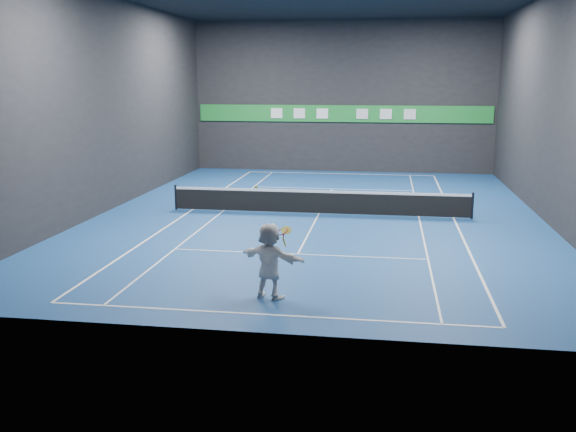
% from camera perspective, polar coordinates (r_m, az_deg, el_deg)
% --- Properties ---
extents(ground, '(26.00, 26.00, 0.00)m').
position_cam_1_polar(ground, '(26.82, 2.76, 0.18)').
color(ground, navy).
rests_on(ground, ground).
extents(wall_back, '(18.00, 0.10, 9.00)m').
position_cam_1_polar(wall_back, '(39.21, 4.88, 10.52)').
color(wall_back, black).
rests_on(wall_back, ground).
extents(wall_front, '(18.00, 0.10, 9.00)m').
position_cam_1_polar(wall_front, '(13.42, -3.00, 7.78)').
color(wall_front, black).
rests_on(wall_front, ground).
extents(wall_left, '(0.10, 26.00, 9.00)m').
position_cam_1_polar(wall_left, '(28.64, -15.62, 9.60)').
color(wall_left, black).
rests_on(wall_left, ground).
extents(wall_right, '(0.10, 26.00, 9.00)m').
position_cam_1_polar(wall_right, '(26.87, 22.57, 9.00)').
color(wall_right, black).
rests_on(wall_right, ground).
extents(baseline_near, '(10.98, 0.08, 0.01)m').
position_cam_1_polar(baseline_near, '(15.48, -1.97, -8.74)').
color(baseline_near, white).
rests_on(baseline_near, ground).
extents(baseline_far, '(10.98, 0.08, 0.01)m').
position_cam_1_polar(baseline_far, '(38.49, 4.64, 3.77)').
color(baseline_far, white).
rests_on(baseline_far, ground).
extents(sideline_doubles_left, '(0.08, 23.78, 0.01)m').
position_cam_1_polar(sideline_doubles_left, '(27.91, -8.52, 0.54)').
color(sideline_doubles_left, white).
rests_on(sideline_doubles_left, ground).
extents(sideline_doubles_right, '(0.08, 23.78, 0.01)m').
position_cam_1_polar(sideline_doubles_right, '(26.82, 14.50, -0.18)').
color(sideline_doubles_right, white).
rests_on(sideline_doubles_right, ground).
extents(sideline_singles_left, '(0.06, 23.78, 0.01)m').
position_cam_1_polar(sideline_singles_left, '(27.54, -5.78, 0.46)').
color(sideline_singles_left, white).
rests_on(sideline_singles_left, ground).
extents(sideline_singles_right, '(0.06, 23.78, 0.01)m').
position_cam_1_polar(sideline_singles_right, '(26.71, 11.56, -0.09)').
color(sideline_singles_right, white).
rests_on(sideline_singles_right, ground).
extents(service_line_near, '(8.23, 0.06, 0.01)m').
position_cam_1_polar(service_line_near, '(20.64, 0.87, -3.40)').
color(service_line_near, white).
rests_on(service_line_near, ground).
extents(service_line_far, '(8.23, 0.06, 0.01)m').
position_cam_1_polar(service_line_far, '(33.08, 3.94, 2.43)').
color(service_line_far, white).
rests_on(service_line_far, ground).
extents(center_service_line, '(0.06, 12.80, 0.01)m').
position_cam_1_polar(center_service_line, '(26.81, 2.76, 0.19)').
color(center_service_line, white).
rests_on(center_service_line, ground).
extents(player, '(1.91, 1.24, 1.97)m').
position_cam_1_polar(player, '(16.33, -1.66, -3.99)').
color(player, white).
rests_on(player, ground).
extents(tennis_ball, '(0.07, 0.07, 0.07)m').
position_cam_1_polar(tennis_ball, '(16.23, -2.86, 2.60)').
color(tennis_ball, '#D5F128').
rests_on(tennis_ball, player).
extents(tennis_net, '(12.50, 0.10, 1.07)m').
position_cam_1_polar(tennis_net, '(26.71, 2.77, 1.32)').
color(tennis_net, black).
rests_on(tennis_net, ground).
extents(sponsor_banner, '(17.64, 0.11, 1.00)m').
position_cam_1_polar(sponsor_banner, '(39.19, 4.84, 9.05)').
color(sponsor_banner, '#1E8932').
rests_on(sponsor_banner, wall_back).
extents(tennis_racket, '(0.48, 0.38, 0.55)m').
position_cam_1_polar(tennis_racket, '(16.14, -0.45, -1.50)').
color(tennis_racket, red).
rests_on(tennis_racket, player).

